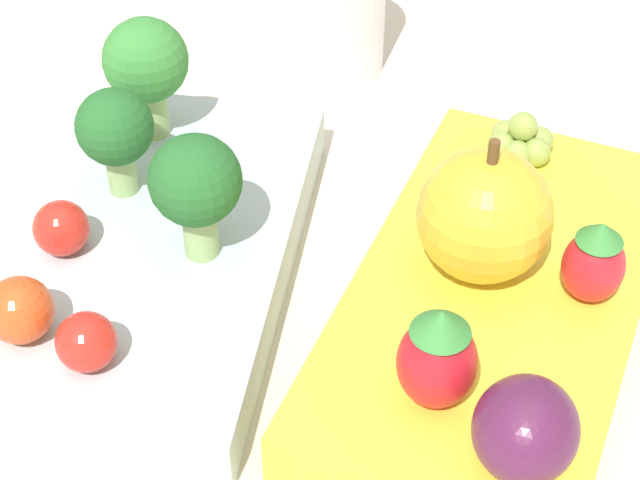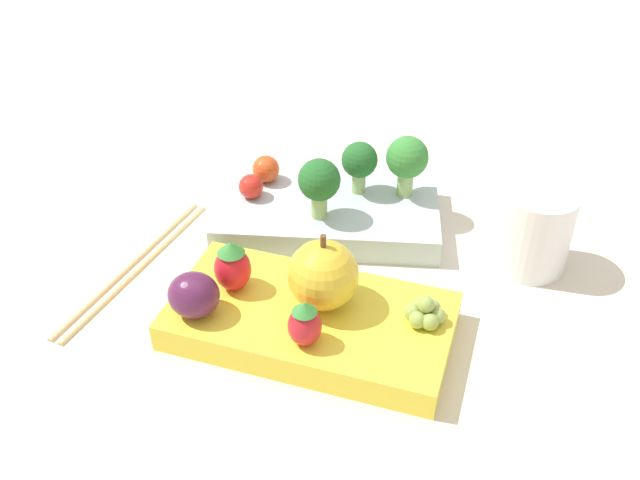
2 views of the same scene
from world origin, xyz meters
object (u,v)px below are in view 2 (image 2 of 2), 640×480
cherry_tomato_1 (266,169)px  strawberry_0 (305,323)px  apple (323,275)px  grape_cluster (425,313)px  broccoli_floret_0 (319,182)px  strawberry_1 (232,266)px  bento_box_fruit (310,321)px  chopsticks_pair (135,265)px  broccoli_floret_2 (407,159)px  cherry_tomato_0 (316,172)px  broccoli_floret_1 (359,162)px  plum (194,295)px  bento_box_savoury (328,212)px  drinking_cup (535,230)px  cherry_tomato_2 (251,186)px

cherry_tomato_1 → strawberry_0: bearing=-66.3°
apple → cherry_tomato_1: bearing=120.4°
grape_cluster → cherry_tomato_1: bearing=136.8°
broccoli_floret_0 → strawberry_1: 0.12m
strawberry_1 → grape_cluster: 0.16m
bento_box_fruit → broccoli_floret_0: broccoli_floret_0 is taller
strawberry_0 → chopsticks_pair: size_ratio=0.19×
bento_box_fruit → apple: size_ratio=3.51×
broccoli_floret_2 → cherry_tomato_1: size_ratio=2.27×
bento_box_fruit → cherry_tomato_0: (-0.04, 0.18, 0.03)m
broccoli_floret_2 → chopsticks_pair: size_ratio=0.29×
strawberry_1 → chopsticks_pair: 0.12m
broccoli_floret_1 → apple: bearing=-89.3°
strawberry_0 → plum: bearing=172.5°
bento_box_savoury → grape_cluster: 0.18m
plum → drinking_cup: (0.26, 0.15, -0.00)m
broccoli_floret_2 → strawberry_1: 0.20m
bento_box_fruit → drinking_cup: drinking_cup is taller
cherry_tomato_0 → plum: 0.21m
apple → strawberry_1: apple is taller
broccoli_floret_0 → strawberry_0: (0.03, -0.16, -0.02)m
bento_box_savoury → chopsticks_pair: bearing=-145.4°
apple → grape_cluster: apple is taller
cherry_tomato_0 → strawberry_1: 0.17m
bento_box_savoury → grape_cluster: (0.11, -0.14, 0.02)m
cherry_tomato_0 → apple: 0.18m
broccoli_floret_0 → broccoli_floret_2: broccoli_floret_2 is taller
strawberry_1 → grape_cluster: strawberry_1 is taller
strawberry_0 → broccoli_floret_2: bearing=78.0°
apple → grape_cluster: size_ratio=2.03×
cherry_tomato_2 → drinking_cup: size_ratio=0.31×
apple → grape_cluster: 0.08m
bento_box_fruit → strawberry_1: strawberry_1 is taller
broccoli_floret_0 → drinking_cup: bearing=1.4°
broccoli_floret_2 → chopsticks_pair: 0.27m
broccoli_floret_2 → cherry_tomato_0: (-0.09, 0.00, -0.03)m
broccoli_floret_2 → strawberry_0: size_ratio=1.56×
apple → strawberry_0: (-0.00, -0.05, -0.01)m
plum → cherry_tomato_1: bearing=90.2°
broccoli_floret_0 → strawberry_0: 0.16m
broccoli_floret_1 → broccoli_floret_2: broccoli_floret_2 is taller
strawberry_0 → strawberry_1: size_ratio=0.85×
strawberry_1 → apple: bearing=-1.2°
bento_box_savoury → plum: (-0.07, -0.17, 0.03)m
bento_box_savoury → strawberry_0: strawberry_0 is taller
cherry_tomato_1 → strawberry_0: 0.23m
chopsticks_pair → cherry_tomato_0: bearing=45.3°
apple → plum: size_ratio=1.63×
cherry_tomato_0 → plum: (-0.05, -0.20, 0.00)m
cherry_tomato_1 → apple: (0.09, -0.16, 0.01)m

